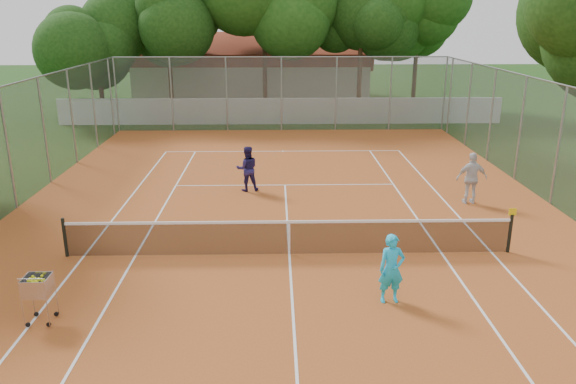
{
  "coord_description": "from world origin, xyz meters",
  "views": [
    {
      "loc": [
        -0.36,
        -13.88,
        6.18
      ],
      "look_at": [
        0.0,
        1.5,
        1.3
      ],
      "focal_mm": 35.0,
      "sensor_mm": 36.0,
      "label": 1
    }
  ],
  "objects_px": {
    "tennis_net": "(289,237)",
    "ball_hopper": "(39,298)",
    "clubhouse": "(253,70)",
    "player_far_right": "(472,178)",
    "player_near": "(392,269)",
    "player_far_left": "(247,169)"
  },
  "relations": [
    {
      "from": "tennis_net",
      "to": "ball_hopper",
      "type": "relative_size",
      "value": 10.44
    },
    {
      "from": "tennis_net",
      "to": "clubhouse",
      "type": "xyz_separation_m",
      "value": [
        -2.0,
        29.0,
        1.69
      ]
    },
    {
      "from": "player_far_right",
      "to": "tennis_net",
      "type": "bearing_deg",
      "value": 33.22
    },
    {
      "from": "tennis_net",
      "to": "ball_hopper",
      "type": "height_order",
      "value": "ball_hopper"
    },
    {
      "from": "clubhouse",
      "to": "player_near",
      "type": "xyz_separation_m",
      "value": [
        4.19,
        -31.64,
        -1.38
      ]
    },
    {
      "from": "player_near",
      "to": "player_far_left",
      "type": "height_order",
      "value": "player_far_left"
    },
    {
      "from": "player_far_left",
      "to": "ball_hopper",
      "type": "bearing_deg",
      "value": 57.32
    },
    {
      "from": "player_far_left",
      "to": "player_far_right",
      "type": "relative_size",
      "value": 0.93
    },
    {
      "from": "clubhouse",
      "to": "player_near",
      "type": "height_order",
      "value": "clubhouse"
    },
    {
      "from": "tennis_net",
      "to": "player_near",
      "type": "bearing_deg",
      "value": -50.32
    },
    {
      "from": "tennis_net",
      "to": "player_near",
      "type": "relative_size",
      "value": 7.46
    },
    {
      "from": "clubhouse",
      "to": "ball_hopper",
      "type": "relative_size",
      "value": 14.41
    },
    {
      "from": "ball_hopper",
      "to": "player_far_right",
      "type": "bearing_deg",
      "value": 56.34
    },
    {
      "from": "player_near",
      "to": "ball_hopper",
      "type": "xyz_separation_m",
      "value": [
        -7.46,
        -0.72,
        -0.23
      ]
    },
    {
      "from": "clubhouse",
      "to": "player_far_right",
      "type": "bearing_deg",
      "value": -71.61
    },
    {
      "from": "ball_hopper",
      "to": "player_near",
      "type": "bearing_deg",
      "value": 28.83
    },
    {
      "from": "tennis_net",
      "to": "player_far_right",
      "type": "height_order",
      "value": "player_far_right"
    },
    {
      "from": "tennis_net",
      "to": "clubhouse",
      "type": "bearing_deg",
      "value": 93.95
    },
    {
      "from": "tennis_net",
      "to": "player_near",
      "type": "xyz_separation_m",
      "value": [
        2.19,
        -2.64,
        0.31
      ]
    },
    {
      "from": "tennis_net",
      "to": "ball_hopper",
      "type": "xyz_separation_m",
      "value": [
        -5.27,
        -3.36,
        0.08
      ]
    },
    {
      "from": "clubhouse",
      "to": "ball_hopper",
      "type": "xyz_separation_m",
      "value": [
        -3.27,
        -32.36,
        -1.61
      ]
    },
    {
      "from": "player_near",
      "to": "tennis_net",
      "type": "bearing_deg",
      "value": 123.58
    }
  ]
}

